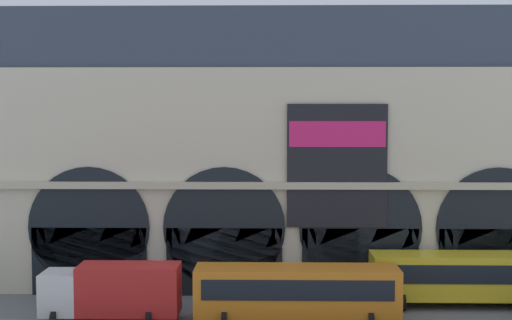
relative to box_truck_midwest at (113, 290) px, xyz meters
The scene contains 5 objects.
ground_plane 10.13m from the box_truck_midwest, ahead, with size 200.00×200.00×0.00m, color slate.
station_building 14.50m from the box_truck_midwest, 38.04° to the left, with size 43.83×5.06×17.99m.
box_truck_midwest is the anchor object (origin of this frame).
bus_center 10.06m from the box_truck_midwest, ahead, with size 11.00×3.25×3.10m.
bus_mideast 20.38m from the box_truck_midwest, ahead, with size 11.00×3.25×3.10m.
Camera 1 is at (-1.37, -39.00, 11.59)m, focal length 50.32 mm.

